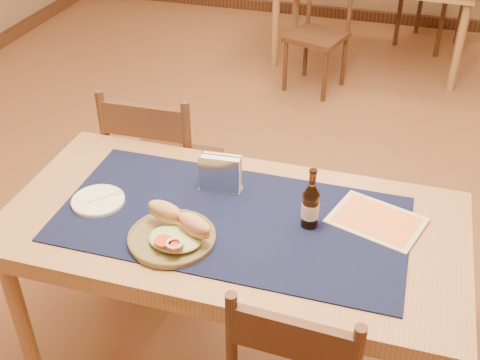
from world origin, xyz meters
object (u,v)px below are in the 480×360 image
(main_table, at_px, (232,238))
(napkin_holder, at_px, (220,174))
(beer_bottle, at_px, (310,205))
(sandwich_plate, at_px, (174,233))
(chair_main_far, at_px, (163,170))

(main_table, bearing_deg, napkin_holder, 120.35)
(beer_bottle, bearing_deg, napkin_holder, 161.69)
(main_table, distance_m, sandwich_plate, 0.25)
(main_table, bearing_deg, chair_main_far, 131.85)
(sandwich_plate, bearing_deg, napkin_holder, 80.56)
(napkin_holder, bearing_deg, sandwich_plate, -99.44)
(beer_bottle, bearing_deg, main_table, -171.65)
(sandwich_plate, xyz_separation_m, beer_bottle, (0.41, 0.21, 0.05))
(napkin_holder, bearing_deg, main_table, -59.65)
(main_table, xyz_separation_m, sandwich_plate, (-0.15, -0.17, 0.12))
(sandwich_plate, xyz_separation_m, napkin_holder, (0.05, 0.32, 0.04))
(chair_main_far, height_order, sandwich_plate, chair_main_far)
(main_table, xyz_separation_m, chair_main_far, (-0.52, 0.58, -0.18))
(sandwich_plate, distance_m, napkin_holder, 0.33)
(sandwich_plate, distance_m, beer_bottle, 0.46)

